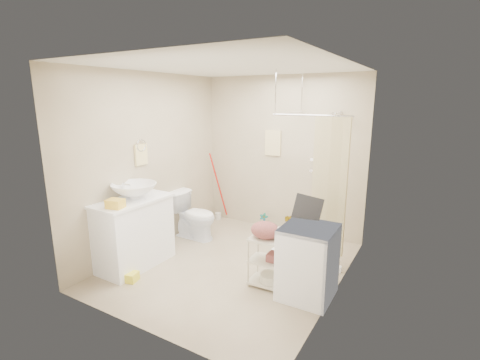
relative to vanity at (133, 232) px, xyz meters
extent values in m
plane|color=tan|center=(1.16, 0.64, -0.47)|extent=(3.20, 3.20, 0.00)
cube|color=silver|center=(1.16, 0.64, 2.13)|extent=(2.80, 3.20, 0.04)
cube|color=#BBAE91|center=(1.16, 2.24, 0.83)|extent=(2.80, 0.04, 2.60)
cube|color=#BBAE91|center=(1.16, -0.96, 0.83)|extent=(2.80, 0.04, 2.60)
cube|color=#BBAE91|center=(-0.24, 0.64, 0.83)|extent=(0.04, 3.20, 2.60)
cube|color=#BBAE91|center=(2.56, 0.64, 0.83)|extent=(0.04, 3.20, 2.60)
cube|color=white|center=(0.00, 0.00, 0.00)|extent=(0.61, 1.07, 0.93)
imported|color=white|center=(0.01, 0.06, 0.57)|extent=(0.62, 0.62, 0.20)
cube|color=yellow|center=(0.13, -0.36, 0.52)|extent=(0.23, 0.19, 0.11)
cube|color=yellow|center=(0.27, -0.36, -0.39)|extent=(0.34, 0.29, 0.16)
imported|color=white|center=(0.12, 1.18, -0.09)|extent=(0.75, 0.44, 0.76)
imported|color=brown|center=(0.95, 2.04, -0.32)|extent=(0.17, 0.13, 0.30)
imported|color=brown|center=(1.40, 2.06, -0.29)|extent=(0.23, 0.21, 0.35)
cube|color=beige|center=(1.01, 2.22, 1.03)|extent=(0.28, 0.03, 0.42)
imported|color=silver|center=(1.81, 2.16, 0.97)|extent=(0.09, 0.09, 0.23)
imported|color=#2F4F98|center=(1.85, 2.14, 0.95)|extent=(0.09, 0.09, 0.19)
cube|color=white|center=(2.30, 0.44, -0.05)|extent=(0.58, 0.60, 0.84)
camera|label=1|loc=(3.46, -3.07, 1.76)|focal=26.00mm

